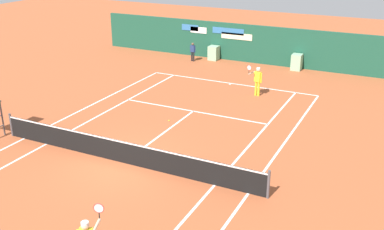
{
  "coord_description": "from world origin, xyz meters",
  "views": [
    {
      "loc": [
        9.7,
        -13.47,
        8.51
      ],
      "look_at": [
        1.08,
        4.07,
        0.8
      ],
      "focal_mm": 42.89,
      "sensor_mm": 36.0,
      "label": 1
    }
  ],
  "objects": [
    {
      "name": "ground_plane",
      "position": [
        -0.0,
        0.58,
        0.0
      ],
      "size": [
        80.0,
        80.0,
        0.01
      ],
      "color": "#A8512D"
    },
    {
      "name": "tennis_net",
      "position": [
        0.0,
        0.0,
        0.51
      ],
      "size": [
        12.1,
        0.1,
        1.07
      ],
      "color": "#4C4C51",
      "rests_on": "ground_plane"
    },
    {
      "name": "sponsor_back_wall",
      "position": [
        -0.02,
        16.97,
        1.28
      ],
      "size": [
        25.0,
        1.02,
        2.65
      ],
      "color": "#194C38",
      "rests_on": "ground_plane"
    },
    {
      "name": "player_on_baseline",
      "position": [
        2.15,
        10.19,
        0.99
      ],
      "size": [
        0.79,
        0.68,
        1.86
      ],
      "rotation": [
        0.0,
        0.0,
        2.86
      ],
      "color": "yellow",
      "rests_on": "ground_plane"
    },
    {
      "name": "ball_kid_right_post",
      "position": [
        -4.45,
        15.43,
        0.78
      ],
      "size": [
        0.45,
        0.2,
        1.35
      ],
      "rotation": [
        0.0,
        0.0,
        3.03
      ],
      "color": "black",
      "rests_on": "ground_plane"
    },
    {
      "name": "tennis_ball_mid_court",
      "position": [
        -0.47,
        4.66,
        0.03
      ],
      "size": [
        0.07,
        0.07,
        0.07
      ],
      "primitive_type": "sphere",
      "color": "#CCE033",
      "rests_on": "ground_plane"
    }
  ]
}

